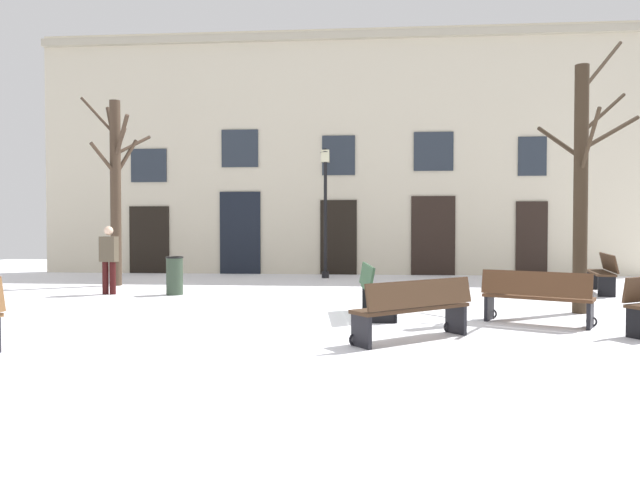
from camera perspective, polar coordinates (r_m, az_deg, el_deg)
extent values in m
plane|color=white|center=(10.37, -0.80, -7.45)|extent=(31.44, 31.44, 0.00)
cube|color=beige|center=(19.32, 1.78, 8.44)|extent=(19.65, 0.40, 7.89)
cube|color=#B1A993|center=(19.87, 1.75, 19.17)|extent=(19.65, 0.30, 0.24)
cube|color=black|center=(20.28, -16.20, 0.02)|extent=(1.33, 0.08, 2.21)
cube|color=#262D38|center=(20.37, -16.25, 6.95)|extent=(1.20, 0.06, 1.10)
cube|color=black|center=(19.40, -7.74, 0.70)|extent=(1.34, 0.08, 2.68)
cube|color=#262D38|center=(19.55, -7.77, 8.78)|extent=(1.20, 0.06, 1.22)
cube|color=black|center=(18.97, 1.80, 0.26)|extent=(1.17, 0.08, 2.40)
cube|color=#262D38|center=(19.09, 1.81, 8.19)|extent=(1.06, 0.06, 1.27)
cube|color=black|center=(19.05, 10.90, 0.42)|extent=(1.38, 0.08, 2.52)
cube|color=#262D38|center=(19.19, 10.94, 8.43)|extent=(1.24, 0.06, 1.23)
cube|color=black|center=(19.62, 19.81, 0.13)|extent=(0.97, 0.08, 2.34)
cube|color=#262D38|center=(19.73, 19.88, 7.64)|extent=(0.87, 0.06, 1.22)
cylinder|color=#423326|center=(16.45, -19.19, 4.29)|extent=(0.28, 0.28, 4.87)
cylinder|color=#423326|center=(16.96, -19.57, 10.28)|extent=(0.56, 0.64, 1.17)
cylinder|color=#423326|center=(16.83, -17.68, 8.74)|extent=(0.71, 0.92, 0.64)
cylinder|color=#423326|center=(16.25, -18.71, 9.37)|extent=(0.68, 0.64, 1.13)
cylinder|color=#423326|center=(16.99, -20.70, 11.16)|extent=(1.09, 0.31, 1.08)
cylinder|color=#423326|center=(16.99, -18.78, 8.94)|extent=(0.17, 0.92, 0.93)
cylinder|color=#423326|center=(16.68, -18.29, 7.57)|extent=(0.51, 0.61, 1.03)
cylinder|color=#423326|center=(16.30, -20.25, 7.40)|extent=(0.47, 0.75, 0.80)
cylinder|color=#382B1E|center=(11.70, 23.94, 4.48)|extent=(0.25, 0.25, 4.50)
cylinder|color=#382B1E|center=(11.23, 24.67, 8.63)|extent=(0.18, 1.16, 1.00)
cylinder|color=#382B1E|center=(12.36, 26.31, 9.27)|extent=(1.36, 0.81, 0.77)
cylinder|color=#382B1E|center=(12.39, 22.13, 8.77)|extent=(0.45, 1.45, 0.84)
cylinder|color=#382B1E|center=(12.35, 25.75, 10.99)|extent=(1.08, 0.76, 0.88)
cylinder|color=#382B1E|center=(12.27, 24.05, 12.45)|extent=(0.33, 0.76, 1.15)
cylinder|color=#382B1E|center=(12.70, 25.65, 14.97)|extent=(1.15, 1.10, 1.20)
cylinder|color=black|center=(17.67, 0.53, 1.93)|extent=(0.10, 0.10, 3.48)
cylinder|color=black|center=(17.73, 0.52, -3.38)|extent=(0.22, 0.22, 0.20)
cube|color=beige|center=(17.78, 0.53, 8.13)|extent=(0.24, 0.24, 0.36)
cone|color=black|center=(17.80, 0.53, 8.70)|extent=(0.30, 0.30, 0.14)
cylinder|color=#2D3D2D|center=(13.94, -13.91, -3.44)|extent=(0.38, 0.38, 0.84)
torus|color=black|center=(13.91, -13.92, -1.65)|extent=(0.41, 0.41, 0.04)
cube|color=#3D2819|center=(15.35, 25.51, -2.88)|extent=(0.72, 1.76, 0.05)
cube|color=#3D2819|center=(15.37, 26.18, -1.97)|extent=(0.46, 1.71, 0.41)
cube|color=black|center=(16.15, 25.02, -3.51)|extent=(0.37, 0.13, 0.48)
torus|color=black|center=(16.15, 24.48, -4.08)|extent=(0.06, 0.17, 0.17)
cube|color=black|center=(14.59, 26.03, -4.05)|extent=(0.37, 0.13, 0.48)
torus|color=black|center=(14.58, 25.44, -4.68)|extent=(0.06, 0.17, 0.17)
cube|color=#3D2819|center=(8.35, 8.85, -6.53)|extent=(1.73, 1.49, 0.05)
cube|color=#3D2819|center=(8.19, 9.75, -5.12)|extent=(1.55, 1.25, 0.37)
cube|color=black|center=(9.00, 13.03, -7.42)|extent=(0.28, 0.33, 0.45)
torus|color=black|center=(9.13, 12.29, -8.21)|extent=(0.15, 0.13, 0.17)
cube|color=black|center=(7.83, 4.03, -8.73)|extent=(0.28, 0.33, 0.45)
torus|color=black|center=(7.98, 3.32, -9.59)|extent=(0.15, 0.13, 0.17)
cube|color=#2D4C33|center=(10.48, 5.69, -4.80)|extent=(0.64, 1.69, 0.05)
cube|color=#2D4C33|center=(10.43, 4.54, -3.49)|extent=(0.29, 1.65, 0.40)
cube|color=black|center=(9.75, 6.27, -6.65)|extent=(0.42, 0.11, 0.47)
torus|color=black|center=(9.80, 7.31, -7.52)|extent=(0.05, 0.17, 0.17)
cube|color=black|center=(11.26, 5.18, -5.55)|extent=(0.42, 0.11, 0.47)
torus|color=black|center=(11.30, 6.09, -6.31)|extent=(0.05, 0.17, 0.17)
cube|color=#51331E|center=(10.22, 20.34, -5.19)|extent=(1.72, 1.18, 0.05)
cube|color=#51331E|center=(9.98, 20.12, -3.99)|extent=(1.56, 0.88, 0.39)
cube|color=black|center=(10.12, 24.71, -6.56)|extent=(0.24, 0.40, 0.44)
torus|color=black|center=(10.32, 24.83, -7.19)|extent=(0.17, 0.10, 0.17)
cube|color=black|center=(10.42, 16.08, -6.25)|extent=(0.24, 0.40, 0.44)
torus|color=black|center=(10.62, 16.34, -6.87)|extent=(0.17, 0.10, 0.17)
cube|color=black|center=(9.48, 28.56, -7.12)|extent=(0.25, 0.36, 0.45)
cylinder|color=#350F0F|center=(14.51, -20.07, -3.47)|extent=(0.14, 0.14, 0.75)
cylinder|color=#350F0F|center=(14.42, -19.45, -3.50)|extent=(0.14, 0.14, 0.75)
cube|color=#4C4233|center=(14.42, -19.79, -0.84)|extent=(0.40, 0.25, 0.58)
sphere|color=beige|center=(14.41, -19.80, 0.85)|extent=(0.21, 0.21, 0.21)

